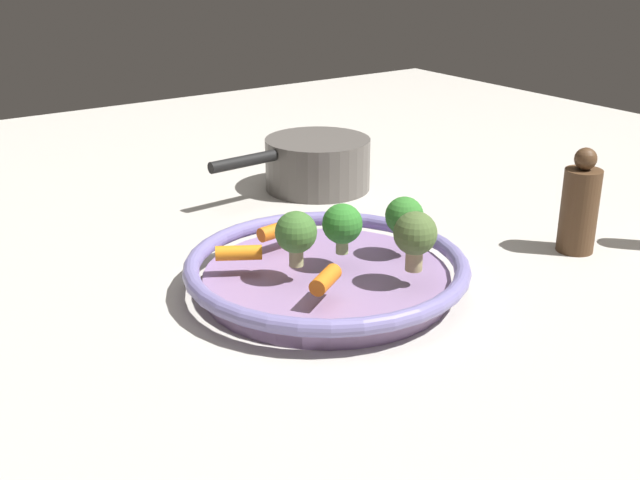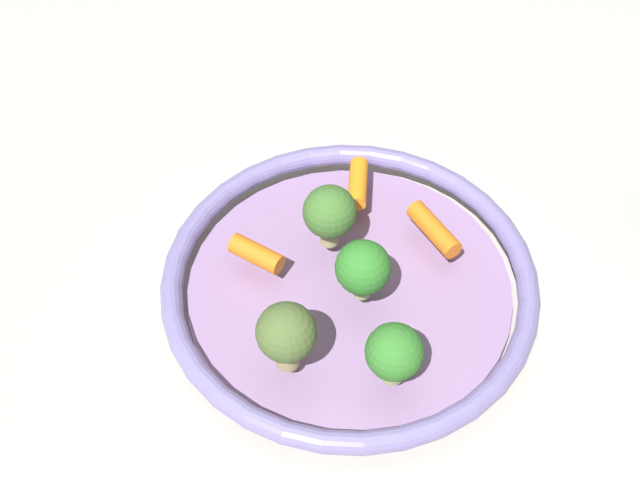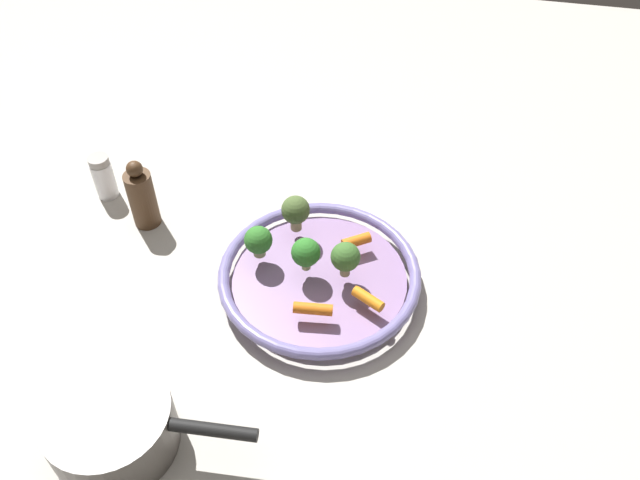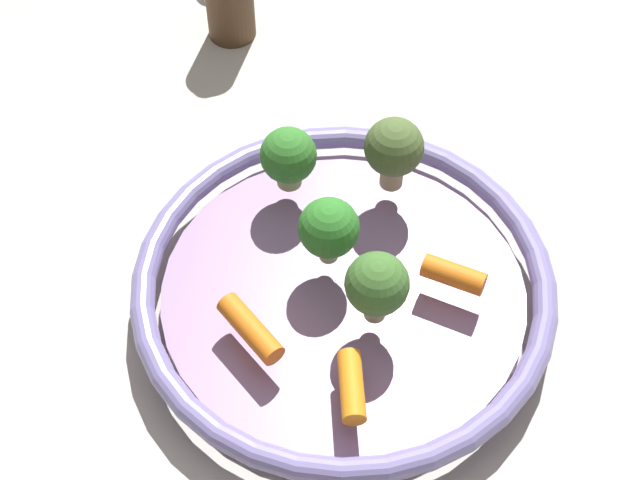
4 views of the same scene
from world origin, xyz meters
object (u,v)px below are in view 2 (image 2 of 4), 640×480
broccoli_floret_mid (368,266)px  broccoli_floret_large (286,334)px  baby_carrot_left (358,183)px  broccoli_floret_edge (394,353)px  baby_carrot_center (256,254)px  serving_bowl (349,288)px  broccoli_floret_small (327,214)px  baby_carrot_right (434,229)px

broccoli_floret_mid → broccoli_floret_large: 0.09m
baby_carrot_left → broccoli_floret_mid: size_ratio=0.88×
broccoli_floret_edge → baby_carrot_center: bearing=19.2°
broccoli_floret_large → broccoli_floret_edge: size_ratio=1.20×
serving_bowl → broccoli_floret_large: broccoli_floret_large is taller
broccoli_floret_small → serving_bowl: bearing=-176.4°
broccoli_floret_mid → broccoli_floret_small: bearing=7.0°
serving_bowl → broccoli_floret_small: 0.06m
serving_bowl → baby_carrot_left: (0.08, -0.05, 0.03)m
baby_carrot_left → broccoli_floret_edge: 0.18m
baby_carrot_center → broccoli_floret_mid: (-0.06, -0.07, 0.02)m
serving_bowl → broccoli_floret_edge: (-0.09, 0.01, 0.05)m
baby_carrot_center → broccoli_floret_small: 0.06m
broccoli_floret_large → broccoli_floret_small: broccoli_floret_large is taller
broccoli_floret_mid → broccoli_floret_edge: 0.08m
broccoli_floret_edge → broccoli_floret_large: bearing=57.2°
baby_carrot_left → broccoli_floret_small: broccoli_floret_small is taller
serving_bowl → broccoli_floret_small: bearing=3.6°
broccoli_floret_mid → broccoli_floret_small: size_ratio=0.94×
serving_bowl → baby_carrot_center: baby_carrot_center is taller
broccoli_floret_small → baby_carrot_right: bearing=-110.6°
baby_carrot_left → broccoli_floret_mid: broccoli_floret_mid is taller
baby_carrot_right → broccoli_floret_small: size_ratio=0.94×
baby_carrot_right → broccoli_floret_small: broccoli_floret_small is taller
baby_carrot_right → baby_carrot_left: bearing=24.7°
baby_carrot_center → serving_bowl: bearing=-126.1°
baby_carrot_right → broccoli_floret_small: (0.03, 0.08, 0.03)m
baby_carrot_center → baby_carrot_left: bearing=-72.2°
broccoli_floret_mid → broccoli_floret_large: size_ratio=0.89×
broccoli_floret_large → broccoli_floret_mid: bearing=-68.1°
baby_carrot_left → baby_carrot_right: 0.08m
baby_carrot_left → broccoli_floret_mid: (-0.10, 0.04, 0.02)m
baby_carrot_center → broccoli_floret_small: broccoli_floret_small is taller
broccoli_floret_edge → broccoli_floret_small: bearing=-4.4°
serving_bowl → baby_carrot_left: size_ratio=6.27×
baby_carrot_left → baby_carrot_right: (-0.07, -0.03, 0.00)m
broccoli_floret_small → broccoli_floret_large: bearing=140.6°
baby_carrot_center → broccoli_floret_large: 0.10m
baby_carrot_center → broccoli_floret_edge: size_ratio=0.86×
serving_bowl → broccoli_floret_small: size_ratio=5.20×
baby_carrot_left → baby_carrot_center: baby_carrot_center is taller
serving_bowl → broccoli_floret_mid: size_ratio=5.53×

